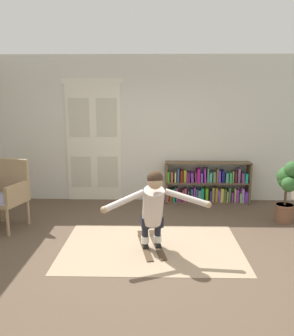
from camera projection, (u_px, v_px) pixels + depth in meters
name	position (u px, v px, depth m)	size (l,w,h in m)	color
ground_plane	(141.00, 253.00, 4.85)	(7.20, 7.20, 0.00)	brown
back_wall	(146.00, 129.00, 7.11)	(6.00, 0.10, 2.90)	beige
double_door	(94.00, 140.00, 7.12)	(1.22, 0.05, 2.45)	beige
rug	(151.00, 247.00, 5.01)	(2.52, 1.70, 0.01)	tan
bookshelf	(207.00, 185.00, 7.09)	(1.69, 0.30, 0.83)	brown
wicker_chair	(6.00, 192.00, 5.71)	(0.74, 0.74, 1.10)	#9D815E
potted_plant	(288.00, 185.00, 5.92)	(0.38, 0.51, 1.06)	brown
skis_pair	(151.00, 245.00, 5.04)	(0.43, 0.96, 0.07)	#4A3525
person_skier	(153.00, 205.00, 4.73)	(1.42, 0.72, 1.09)	white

